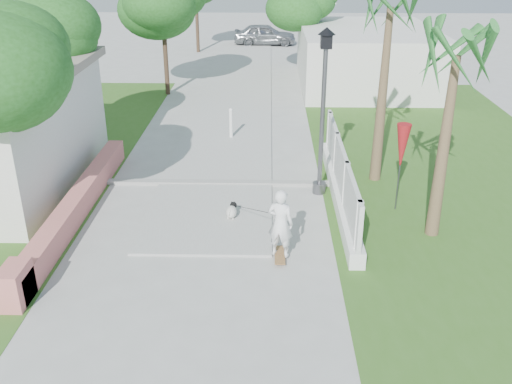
{
  "coord_description": "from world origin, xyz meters",
  "views": [
    {
      "loc": [
        1.49,
        -8.84,
        6.5
      ],
      "look_at": [
        1.22,
        3.07,
        1.1
      ],
      "focal_mm": 40.0,
      "sensor_mm": 36.0,
      "label": 1
    }
  ],
  "objects_px": {
    "bollard": "(231,123)",
    "dog": "(232,211)",
    "patio_umbrella": "(402,148)",
    "street_lamp": "(323,107)",
    "skateboarder": "(255,211)",
    "parked_car": "(265,34)"
  },
  "relations": [
    {
      "from": "patio_umbrella",
      "to": "skateboarder",
      "type": "relative_size",
      "value": 0.93
    },
    {
      "from": "patio_umbrella",
      "to": "skateboarder",
      "type": "xyz_separation_m",
      "value": [
        -3.61,
        -1.66,
        -0.97
      ]
    },
    {
      "from": "patio_umbrella",
      "to": "dog",
      "type": "bearing_deg",
      "value": -171.42
    },
    {
      "from": "dog",
      "to": "street_lamp",
      "type": "bearing_deg",
      "value": 46.08
    },
    {
      "from": "bollard",
      "to": "dog",
      "type": "xyz_separation_m",
      "value": [
        0.4,
        -6.13,
        -0.36
      ]
    },
    {
      "from": "patio_umbrella",
      "to": "skateboarder",
      "type": "bearing_deg",
      "value": -155.32
    },
    {
      "from": "skateboarder",
      "to": "dog",
      "type": "distance_m",
      "value": 1.28
    },
    {
      "from": "dog",
      "to": "patio_umbrella",
      "type": "bearing_deg",
      "value": 19.27
    },
    {
      "from": "dog",
      "to": "skateboarder",
      "type": "bearing_deg",
      "value": -49.24
    },
    {
      "from": "patio_umbrella",
      "to": "dog",
      "type": "relative_size",
      "value": 3.92
    },
    {
      "from": "bollard",
      "to": "skateboarder",
      "type": "height_order",
      "value": "skateboarder"
    },
    {
      "from": "skateboarder",
      "to": "parked_car",
      "type": "xyz_separation_m",
      "value": [
        0.01,
        25.62,
        -0.05
      ]
    },
    {
      "from": "parked_car",
      "to": "bollard",
      "type": "bearing_deg",
      "value": 175.33
    },
    {
      "from": "bollard",
      "to": "skateboarder",
      "type": "bearing_deg",
      "value": -82.1
    },
    {
      "from": "bollard",
      "to": "skateboarder",
      "type": "xyz_separation_m",
      "value": [
        0.99,
        -7.16,
        0.14
      ]
    },
    {
      "from": "bollard",
      "to": "patio_umbrella",
      "type": "distance_m",
      "value": 7.25
    },
    {
      "from": "skateboarder",
      "to": "parked_car",
      "type": "distance_m",
      "value": 25.62
    },
    {
      "from": "bollard",
      "to": "patio_umbrella",
      "type": "bearing_deg",
      "value": -50.09
    },
    {
      "from": "bollard",
      "to": "patio_umbrella",
      "type": "height_order",
      "value": "patio_umbrella"
    },
    {
      "from": "street_lamp",
      "to": "dog",
      "type": "bearing_deg",
      "value": -144.61
    },
    {
      "from": "street_lamp",
      "to": "patio_umbrella",
      "type": "xyz_separation_m",
      "value": [
        1.9,
        -1.0,
        -0.74
      ]
    },
    {
      "from": "skateboarder",
      "to": "dog",
      "type": "bearing_deg",
      "value": -40.72
    }
  ]
}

